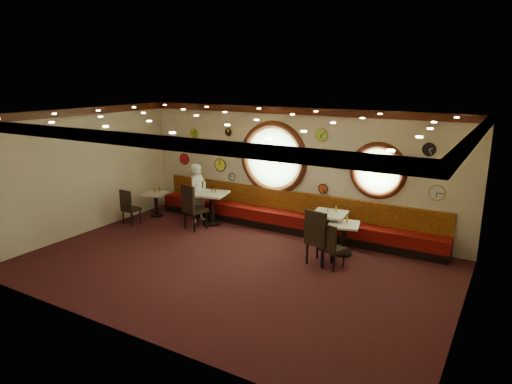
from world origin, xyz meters
The scene contains 50 objects.
floor centered at (0.00, 0.00, 0.00)m, with size 9.00×6.00×0.00m, color black.
ceiling centered at (0.00, 0.00, 3.20)m, with size 9.00×6.00×0.02m, color #C68737.
wall_back centered at (0.00, 3.00, 1.60)m, with size 9.00×0.02×3.20m, color beige.
wall_front centered at (0.00, -3.00, 1.60)m, with size 9.00×0.02×3.20m, color beige.
wall_left centered at (-4.50, 0.00, 1.60)m, with size 0.02×6.00×3.20m, color beige.
wall_right centered at (4.50, 0.00, 1.60)m, with size 0.02×6.00×3.20m, color beige.
molding_back centered at (0.00, 2.95, 3.11)m, with size 9.00×0.10×0.18m, color #3E160B.
molding_front centered at (0.00, -2.95, 3.11)m, with size 9.00×0.10×0.18m, color #3E160B.
molding_left centered at (-4.45, 0.00, 3.11)m, with size 0.10×6.00×0.18m, color #3E160B.
molding_right centered at (4.45, 0.00, 3.11)m, with size 0.10×6.00×0.18m, color #3E160B.
banquette_base centered at (0.00, 2.72, 0.10)m, with size 8.00×0.55×0.20m, color black.
banquette_seat centered at (0.00, 2.72, 0.35)m, with size 8.00×0.55×0.30m, color #5D0908.
banquette_back centered at (0.00, 2.94, 0.75)m, with size 8.00×0.10×0.55m, color #601407.
porthole_left_glass centered at (-0.60, 3.00, 1.85)m, with size 1.66×1.66×0.02m, color #87BB70.
porthole_left_frame centered at (-0.60, 2.98, 1.85)m, with size 1.98×1.98×0.18m, color #3E160B.
porthole_left_ring centered at (-0.60, 2.95, 1.85)m, with size 1.61×1.61×0.03m, color gold.
porthole_right_glass centered at (2.20, 3.00, 1.80)m, with size 1.10×1.10×0.02m, color #87BB70.
porthole_right_frame centered at (2.20, 2.98, 1.80)m, with size 1.38×1.38×0.18m, color #3E160B.
porthole_right_ring centered at (2.20, 2.95, 1.80)m, with size 1.09×1.09×0.03m, color gold.
wall_clock_0 centered at (1.35, 2.96, 1.95)m, with size 0.22×0.22×0.03m, color #EEED4F.
wall_clock_1 centered at (-2.30, 2.96, 1.50)m, with size 0.36×0.36×0.03m, color yellow.
wall_clock_2 centered at (-3.20, 2.96, 2.35)m, with size 0.26×0.26×0.03m, color #79B624.
wall_clock_3 centered at (-1.90, 2.96, 1.20)m, with size 0.20×0.20×0.03m, color white.
wall_clock_4 centered at (0.75, 2.96, 2.55)m, with size 0.30×0.30×0.03m, color #97D141.
wall_clock_5 centered at (3.30, 2.96, 2.40)m, with size 0.28×0.28×0.03m, color black.
wall_clock_6 centered at (3.55, 2.96, 1.45)m, with size 0.34×0.34×0.03m, color silver.
wall_clock_7 centered at (0.85, 2.96, 1.20)m, with size 0.24×0.24×0.03m, color red.
wall_clock_8 centered at (-3.60, 2.96, 1.55)m, with size 0.32×0.32×0.03m, color red.
wall_clock_9 centered at (-2.00, 2.96, 2.45)m, with size 0.24×0.24×0.03m, color black.
table_a centered at (-3.90, 1.96, 0.43)m, with size 0.74×0.74×0.68m.
table_b centered at (-2.06, 2.17, 0.56)m, with size 0.96×0.96×0.88m.
table_c centered at (1.35, 2.18, 0.53)m, with size 0.84×0.84×0.84m.
table_d centered at (1.81, 1.90, 0.47)m, with size 0.81×0.81×0.74m.
chair_a centered at (-4.00, 1.00, 0.56)m, with size 0.42×0.42×0.60m.
chair_b centered at (-2.23, 1.51, 0.70)m, with size 0.63×0.63×0.76m.
chair_c centered at (1.55, 1.04, 0.70)m, with size 0.60×0.60×0.76m.
chair_d centered at (1.85, 1.00, 0.57)m, with size 0.52×0.52×0.61m.
condiment_a_salt centered at (-4.00, 2.02, 0.73)m, with size 0.04×0.04×0.11m, color #B9B9BD.
condiment_b_salt centered at (-2.10, 2.23, 0.93)m, with size 0.03×0.03×0.09m, color silver.
condiment_c_salt centered at (1.28, 2.23, 0.89)m, with size 0.03×0.03×0.09m, color silver.
condiment_d_salt centered at (1.74, 1.93, 0.79)m, with size 0.04×0.04×0.11m, color silver.
condiment_a_pepper centered at (-3.88, 1.97, 0.73)m, with size 0.04×0.04×0.10m, color silver.
condiment_b_pepper centered at (-2.04, 2.20, 0.93)m, with size 0.04×0.04×0.10m, color silver.
condiment_c_pepper centered at (1.33, 2.09, 0.90)m, with size 0.04×0.04×0.11m, color silver.
condiment_d_pepper centered at (1.77, 1.91, 0.79)m, with size 0.04×0.04×0.10m, color silver.
condiment_a_bottle centered at (-3.86, 2.08, 0.75)m, with size 0.05×0.05×0.15m, color yellow.
condiment_b_bottle centered at (-1.95, 2.22, 0.95)m, with size 0.04×0.04×0.14m, color gold.
condiment_c_bottle centered at (1.45, 2.33, 0.92)m, with size 0.05×0.05×0.15m, color yellow.
condiment_d_bottle centered at (1.85, 1.99, 0.83)m, with size 0.06×0.06×0.18m, color gold.
waiter centered at (-2.54, 2.20, 0.82)m, with size 0.60×0.39×1.64m, color white.
Camera 1 is at (5.06, -7.52, 3.98)m, focal length 32.00 mm.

